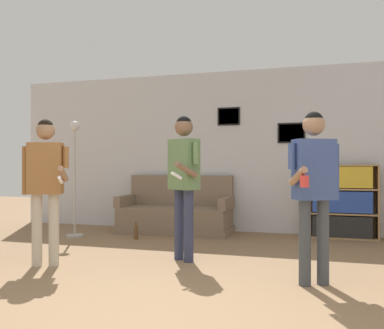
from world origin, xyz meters
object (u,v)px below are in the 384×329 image
at_px(person_player_foreground_left, 45,176).
at_px(bottle_on_floor, 136,232).
at_px(person_watcher_holding_cup, 314,179).
at_px(bookshelf, 342,201).
at_px(person_player_foreground_center, 184,172).
at_px(couch, 176,214).
at_px(floor_lamp, 75,173).

relative_size(person_player_foreground_left, bottle_on_floor, 6.12).
bearing_deg(person_watcher_holding_cup, bookshelf, 82.58).
xyz_separation_m(bookshelf, person_watcher_holding_cup, (-0.36, -2.79, 0.42)).
distance_m(bookshelf, bottle_on_floor, 3.15).
height_order(person_player_foreground_center, bottle_on_floor, person_player_foreground_center).
height_order(bookshelf, person_watcher_holding_cup, person_watcher_holding_cup).
height_order(couch, person_watcher_holding_cup, person_watcher_holding_cup).
xyz_separation_m(floor_lamp, bottle_on_floor, (1.01, 0.07, -0.88)).
distance_m(couch, floor_lamp, 1.75).
bearing_deg(couch, bottle_on_floor, -113.83).
bearing_deg(person_watcher_holding_cup, person_player_foreground_center, 157.10).
xyz_separation_m(person_player_foreground_left, person_watcher_holding_cup, (2.83, 0.07, -0.01)).
relative_size(person_player_foreground_left, person_player_foreground_center, 0.96).
relative_size(person_player_foreground_center, bottle_on_floor, 6.37).
height_order(person_player_foreground_left, person_player_foreground_center, person_player_foreground_center).
bearing_deg(person_player_foreground_left, person_player_foreground_center, 26.75).
bearing_deg(person_player_foreground_left, floor_lamp, 113.09).
height_order(person_player_foreground_left, bottle_on_floor, person_player_foreground_left).
distance_m(couch, bookshelf, 2.62).
relative_size(couch, person_player_foreground_center, 1.11).
bearing_deg(person_player_foreground_center, bottle_on_floor, 133.79).
relative_size(couch, bookshelf, 1.66).
relative_size(bookshelf, person_player_foreground_left, 0.70).
bearing_deg(person_watcher_holding_cup, bottle_on_floor, 145.26).
distance_m(floor_lamp, person_player_foreground_center, 2.41).
bearing_deg(couch, bookshelf, 4.20).
distance_m(person_player_foreground_left, person_watcher_holding_cup, 2.83).
bearing_deg(bottle_on_floor, bookshelf, 18.58).
relative_size(bookshelf, floor_lamp, 0.62).
relative_size(bookshelf, bottle_on_floor, 4.25).
xyz_separation_m(floor_lamp, person_watcher_holding_cup, (3.60, -1.73, -0.01)).
relative_size(bookshelf, person_player_foreground_center, 0.67).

